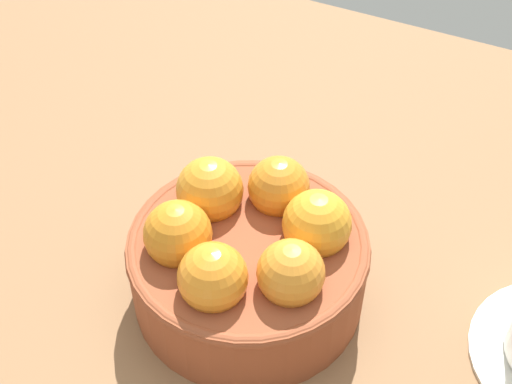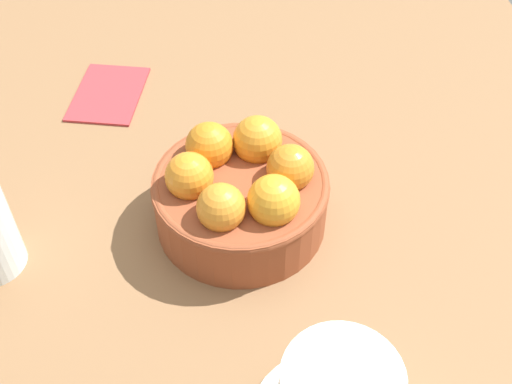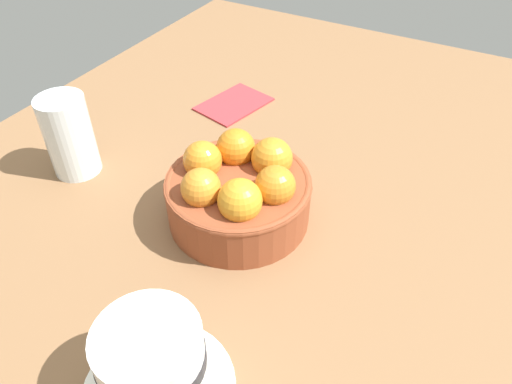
% 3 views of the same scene
% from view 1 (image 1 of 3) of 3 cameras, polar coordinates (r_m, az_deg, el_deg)
% --- Properties ---
extents(ground_plane, '(1.22, 0.84, 0.04)m').
position_cam_1_polar(ground_plane, '(0.52, -0.60, -9.63)').
color(ground_plane, brown).
extents(terracotta_bowl, '(0.17, 0.17, 0.09)m').
position_cam_1_polar(terracotta_bowl, '(0.48, -0.68, -5.30)').
color(terracotta_bowl, brown).
rests_on(terracotta_bowl, ground_plane).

